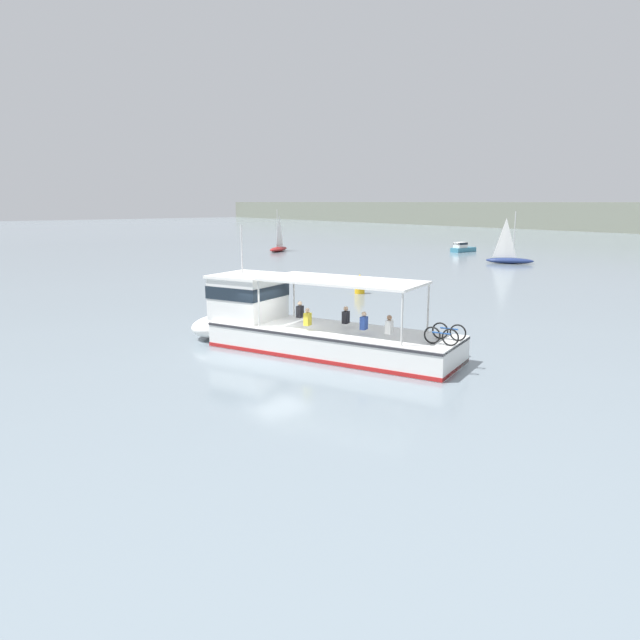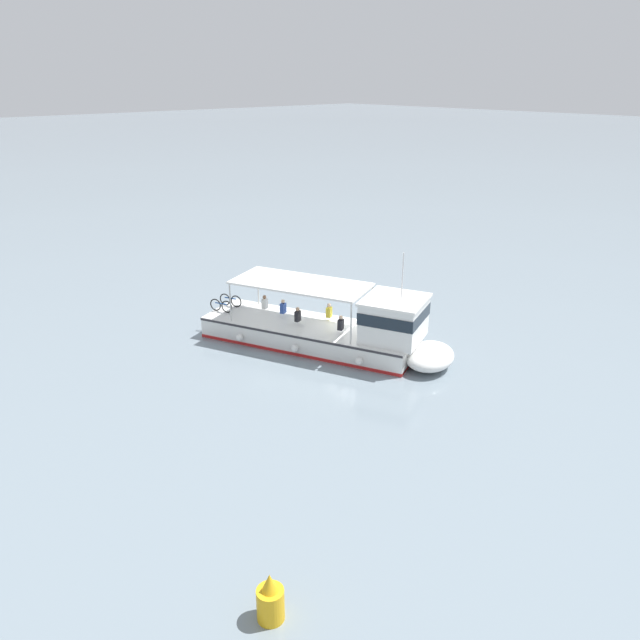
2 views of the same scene
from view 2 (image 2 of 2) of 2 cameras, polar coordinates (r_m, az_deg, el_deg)
The scene contains 3 objects.
ground_plane at distance 30.74m, azimuth 3.60°, elevation -2.33°, with size 400.00×400.00×0.00m, color gray.
ferry_main at distance 29.78m, azimuth 1.77°, elevation -1.00°, with size 12.93×7.70×5.32m.
channel_buoy at distance 16.60m, azimuth -4.67°, elevation -24.72°, with size 0.70×0.70×1.40m.
Camera 2 is at (-19.29, 20.34, 12.62)m, focal length 34.18 mm.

